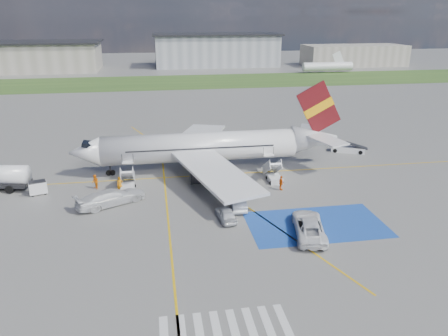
{
  "coord_description": "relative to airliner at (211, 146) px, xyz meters",
  "views": [
    {
      "loc": [
        -5.84,
        -42.21,
        20.63
      ],
      "look_at": [
        1.83,
        4.85,
        3.5
      ],
      "focal_mm": 35.0,
      "sensor_mm": 36.0,
      "label": 1
    }
  ],
  "objects": [
    {
      "name": "ground",
      "position": [
        -1.51,
        -14.0,
        -3.39
      ],
      "size": [
        400.0,
        400.0,
        0.0
      ],
      "primitive_type": "plane",
      "color": "#60605E",
      "rests_on": "ground"
    },
    {
      "name": "grass_strip",
      "position": [
        -1.51,
        81.0,
        -3.39
      ],
      "size": [
        400.0,
        30.0,
        0.01
      ],
      "primitive_type": "cube",
      "color": "#2D4C1E",
      "rests_on": "ground"
    },
    {
      "name": "taxiway_line_main",
      "position": [
        -1.51,
        -2.0,
        -3.39
      ],
      "size": [
        120.0,
        0.2,
        0.01
      ],
      "primitive_type": "cube",
      "color": "gold",
      "rests_on": "ground"
    },
    {
      "name": "taxiway_line_cross",
      "position": [
        -6.51,
        -24.0,
        -3.39
      ],
      "size": [
        0.2,
        60.0,
        0.01
      ],
      "primitive_type": "cube",
      "color": "gold",
      "rests_on": "ground"
    },
    {
      "name": "taxiway_line_diag",
      "position": [
        -1.51,
        -2.0,
        -3.39
      ],
      "size": [
        20.71,
        56.45,
        0.01
      ],
      "primitive_type": "cube",
      "rotation": [
        0.0,
        0.0,
        0.35
      ],
      "color": "gold",
      "rests_on": "ground"
    },
    {
      "name": "staging_box",
      "position": [
        8.49,
        -18.0,
        -3.39
      ],
      "size": [
        14.0,
        8.0,
        0.01
      ],
      "primitive_type": "cube",
      "color": "#1A44A0",
      "rests_on": "ground"
    },
    {
      "name": "crosswalk",
      "position": [
        -3.31,
        -32.0,
        -3.39
      ],
      "size": [
        9.0,
        4.0,
        0.01
      ],
      "color": "silver",
      "rests_on": "ground"
    },
    {
      "name": "terminal_west",
      "position": [
        -56.51,
        116.0,
        1.61
      ],
      "size": [
        60.0,
        22.0,
        10.0
      ],
      "primitive_type": "cube",
      "color": "gray",
      "rests_on": "ground"
    },
    {
      "name": "terminal_centre",
      "position": [
        18.49,
        121.0,
        2.61
      ],
      "size": [
        48.0,
        18.0,
        12.0
      ],
      "primitive_type": "cube",
      "color": "gray",
      "rests_on": "ground"
    },
    {
      "name": "terminal_east",
      "position": [
        73.49,
        114.0,
        0.61
      ],
      "size": [
        40.0,
        16.0,
        8.0
      ],
      "primitive_type": "cube",
      "color": "gray",
      "rests_on": "ground"
    },
    {
      "name": "airliner",
      "position": [
        0.0,
        0.0,
        0.0
      ],
      "size": [
        36.81,
        32.95,
        11.92
      ],
      "color": "silver",
      "rests_on": "ground"
    },
    {
      "name": "airstairs_fwd",
      "position": [
        -11.01,
        -5.3,
        -2.77
      ],
      "size": [
        1.9,
        5.2,
        3.6
      ],
      "color": "silver",
      "rests_on": "ground"
    },
    {
      "name": "airstairs_aft",
      "position": [
        7.49,
        -5.3,
        -2.77
      ],
      "size": [
        1.9,
        5.2,
        3.6
      ],
      "color": "silver",
      "rests_on": "ground"
    },
    {
      "name": "gpu_cart",
      "position": [
        -21.52,
        -5.09,
        -2.65
      ],
      "size": [
        2.26,
        1.78,
        1.66
      ],
      "rotation": [
        0.0,
        0.0,
        0.3
      ],
      "color": "silver",
      "rests_on": "ground"
    },
    {
      "name": "belt_loader",
      "position": [
        22.14,
        4.62,
        -2.99
      ],
      "size": [
        5.57,
        3.65,
        1.63
      ],
      "rotation": [
        0.0,
        0.0,
        -0.41
      ],
      "color": "silver",
      "rests_on": "ground"
    },
    {
      "name": "car_silver_a",
      "position": [
        -0.51,
        -15.49,
        -2.71
      ],
      "size": [
        2.07,
        4.18,
        1.37
      ],
      "primitive_type": "imported",
      "rotation": [
        0.0,
        0.0,
        3.26
      ],
      "color": "silver",
      "rests_on": "ground"
    },
    {
      "name": "car_silver_b",
      "position": [
        1.26,
        -12.8,
        -2.65
      ],
      "size": [
        1.76,
        4.57,
        1.48
      ],
      "primitive_type": "imported",
      "rotation": [
        0.0,
        0.0,
        3.1
      ],
      "color": "#AFB2B7",
      "rests_on": "ground"
    },
    {
      "name": "van_white_a",
      "position": [
        7.04,
        -19.77,
        -2.28
      ],
      "size": [
        3.95,
        6.39,
        2.23
      ],
      "primitive_type": "imported",
      "rotation": [
        0.0,
        0.0,
        2.93
      ],
      "color": "white",
      "rests_on": "ground"
    },
    {
      "name": "van_white_b",
      "position": [
        -12.63,
        -9.55,
        -2.21
      ],
      "size": [
        6.47,
        4.93,
        2.36
      ],
      "primitive_type": "imported",
      "rotation": [
        0.0,
        0.0,
        2.05
      ],
      "color": "silver",
      "rests_on": "ground"
    },
    {
      "name": "crew_fwd",
      "position": [
        -11.89,
        -6.03,
        -2.41
      ],
      "size": [
        0.81,
        0.64,
        1.97
      ],
      "primitive_type": "imported",
      "rotation": [
        0.0,
        0.0,
        0.25
      ],
      "color": "orange",
      "rests_on": "ground"
    },
    {
      "name": "crew_nose",
      "position": [
        -14.95,
        -4.53,
        -2.47
      ],
      "size": [
        1.03,
        1.12,
        1.84
      ],
      "primitive_type": "imported",
      "rotation": [
        0.0,
        0.0,
        -1.08
      ],
      "color": "orange",
      "rests_on": "ground"
    },
    {
      "name": "crew_aft",
      "position": [
        7.49,
        -8.52,
        -2.47
      ],
      "size": [
        0.59,
        1.13,
        1.84
      ],
      "primitive_type": "imported",
      "rotation": [
        0.0,
        0.0,
        1.71
      ],
      "color": "orange",
      "rests_on": "ground"
    }
  ]
}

